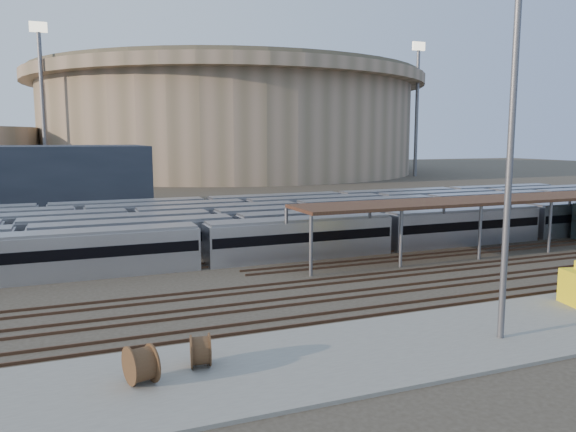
# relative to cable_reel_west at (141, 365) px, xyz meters

# --- Properties ---
(ground) EXTENTS (420.00, 420.00, 0.00)m
(ground) POSITION_rel_cable_reel_west_xyz_m (23.61, 14.74, -1.10)
(ground) COLOR #383026
(ground) RESTS_ON ground
(apron) EXTENTS (50.00, 9.00, 0.20)m
(apron) POSITION_rel_cable_reel_west_xyz_m (18.61, -0.26, -1.00)
(apron) COLOR gray
(apron) RESTS_ON ground
(subway_trains) EXTENTS (129.56, 23.90, 3.60)m
(subway_trains) POSITION_rel_cable_reel_west_xyz_m (23.62, 33.24, 0.70)
(subway_trains) COLOR #BBBCC1
(subway_trains) RESTS_ON ground
(inspection_shed) EXTENTS (60.30, 6.00, 5.30)m
(inspection_shed) POSITION_rel_cable_reel_west_xyz_m (45.61, 18.74, 3.89)
(inspection_shed) COLOR slate
(inspection_shed) RESTS_ON ground
(empty_tracks) EXTENTS (170.00, 9.62, 0.18)m
(empty_tracks) POSITION_rel_cable_reel_west_xyz_m (23.61, 9.74, -1.01)
(empty_tracks) COLOR #4C3323
(empty_tracks) RESTS_ON ground
(stadium) EXTENTS (124.00, 124.00, 32.50)m
(stadium) POSITION_rel_cable_reel_west_xyz_m (48.61, 154.74, 15.37)
(stadium) COLOR gray
(stadium) RESTS_ON ground
(service_building) EXTENTS (42.00, 20.00, 10.00)m
(service_building) POSITION_rel_cable_reel_west_xyz_m (-11.39, 69.74, 3.90)
(service_building) COLOR #1E232D
(service_building) RESTS_ON ground
(floodlight_0) EXTENTS (4.00, 1.00, 38.40)m
(floodlight_0) POSITION_rel_cable_reel_west_xyz_m (-6.39, 124.74, 19.55)
(floodlight_0) COLOR slate
(floodlight_0) RESTS_ON ground
(floodlight_2) EXTENTS (4.00, 1.00, 38.40)m
(floodlight_2) POSITION_rel_cable_reel_west_xyz_m (93.61, 114.74, 19.55)
(floodlight_2) COLOR slate
(floodlight_2) RESTS_ON ground
(floodlight_3) EXTENTS (4.00, 1.00, 38.40)m
(floodlight_3) POSITION_rel_cable_reel_west_xyz_m (13.61, 174.74, 19.55)
(floodlight_3) COLOR slate
(floodlight_3) RESTS_ON ground
(cable_reel_west) EXTENTS (1.42, 1.99, 1.80)m
(cable_reel_west) POSITION_rel_cable_reel_west_xyz_m (0.00, 0.00, 0.00)
(cable_reel_west) COLOR #513A20
(cable_reel_west) RESTS_ON apron
(cable_reel_east) EXTENTS (1.15, 1.75, 1.62)m
(cable_reel_east) POSITION_rel_cable_reel_west_xyz_m (2.93, 0.87, -0.09)
(cable_reel_east) COLOR #513A20
(cable_reel_east) RESTS_ON apron
(yard_light_pole) EXTENTS (0.82, 0.36, 22.67)m
(yard_light_pole) POSITION_rel_cable_reel_west_xyz_m (19.33, -1.39, 10.52)
(yard_light_pole) COLOR slate
(yard_light_pole) RESTS_ON apron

